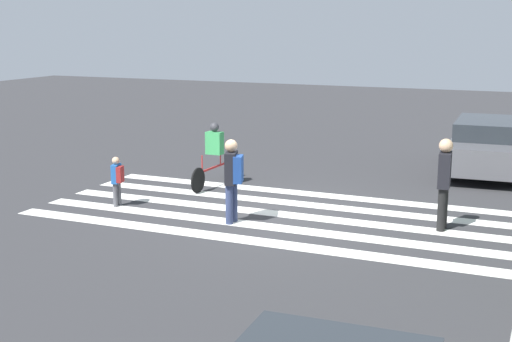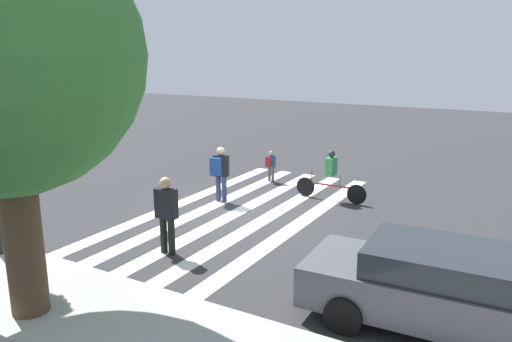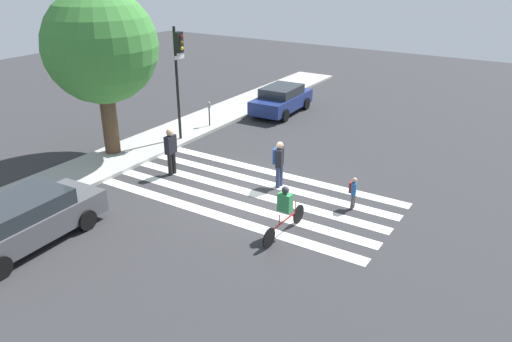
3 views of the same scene
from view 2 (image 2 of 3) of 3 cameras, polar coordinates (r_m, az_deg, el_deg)
name	(u,v)px [view 2 (image 2 of 3)]	position (r m, az deg, el deg)	size (l,w,h in m)	color
ground_plane	(239,211)	(14.36, -1.94, -4.64)	(60.00, 60.00, 0.00)	#2D2D30
sidewalk_curb	(58,302)	(9.99, -21.68, -13.73)	(36.00, 2.50, 0.14)	#9E9E99
crosswalk_stripes	(239,211)	(14.36, -1.94, -4.62)	(4.34, 10.00, 0.01)	silver
street_tree	(2,58)	(8.67, -27.03, 11.48)	(4.37, 4.37, 6.61)	#4C3826
pedestrian_adult_blue_shirt	(220,170)	(15.04, -4.14, 0.11)	(0.51, 0.48, 1.70)	navy
pedestrian_child_with_backpack	(271,164)	(17.43, 1.68, 0.83)	(0.33, 0.30, 1.10)	#4C4C51
pedestrian_adult_yellow_jacket	(166,211)	(11.33, -10.19, -4.52)	(0.51, 0.27, 1.79)	black
cyclist_near_curb	(331,173)	(15.38, 8.56, -0.23)	(2.30, 0.41, 1.57)	black
car_parked_far_curb	(447,288)	(8.88, 20.96, -12.39)	(4.71, 2.10, 1.42)	#4C4C51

